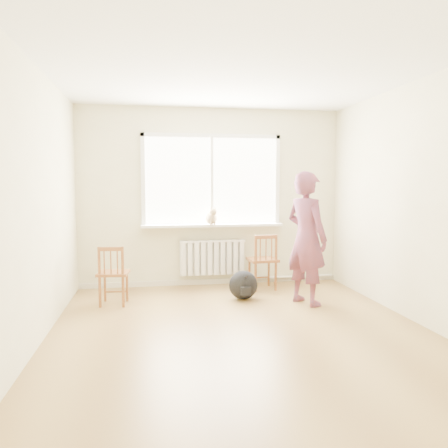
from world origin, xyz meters
name	(u,v)px	position (x,y,z in m)	size (l,w,h in m)	color
floor	(241,331)	(0.00, 0.00, 0.00)	(4.50, 4.50, 0.00)	olive
ceiling	(242,69)	(0.00, 0.00, 2.70)	(4.50, 4.50, 0.00)	white
back_wall	(212,197)	(0.00, 2.25, 1.35)	(4.00, 0.01, 2.70)	beige
window	(212,177)	(0.00, 2.22, 1.66)	(2.12, 0.05, 1.42)	white
windowsill	(213,225)	(0.00, 2.14, 0.93)	(2.15, 0.22, 0.04)	white
radiator	(213,257)	(0.00, 2.16, 0.44)	(1.00, 0.12, 0.55)	white
heating_pipe	(290,277)	(1.25, 2.19, 0.08)	(0.04, 0.04, 1.40)	silver
baseboard	(212,281)	(0.00, 2.23, 0.04)	(4.00, 0.03, 0.08)	beige
chair_left	(113,275)	(-1.42, 1.27, 0.39)	(0.42, 0.40, 0.77)	#9B5D2D
chair_right	(263,262)	(0.70, 1.77, 0.42)	(0.43, 0.41, 0.82)	#9B5D2D
person	(306,238)	(1.05, 0.93, 0.86)	(0.63, 0.41, 1.71)	#B43C40
cat	(211,217)	(-0.03, 2.05, 1.06)	(0.21, 0.41, 0.27)	#CDBC8C
backpack	(243,285)	(0.29, 1.27, 0.19)	(0.39, 0.29, 0.39)	black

